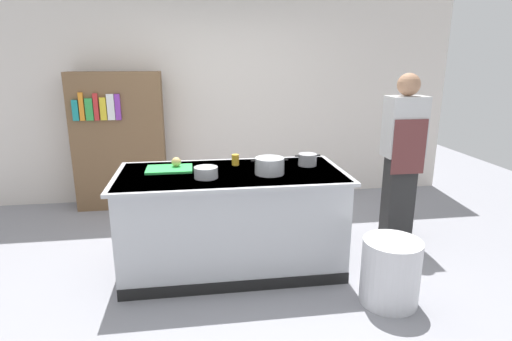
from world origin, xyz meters
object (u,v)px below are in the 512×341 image
at_px(mixing_bowl, 206,172).
at_px(trash_bin, 390,272).
at_px(sauce_pan, 307,160).
at_px(person_chef, 402,155).
at_px(juice_cup, 235,160).
at_px(stock_pot, 270,166).
at_px(bookshelf, 119,141).
at_px(onion, 176,162).

relative_size(mixing_bowl, trash_bin, 0.38).
height_order(sauce_pan, person_chef, person_chef).
distance_m(sauce_pan, juice_cup, 0.66).
distance_m(stock_pot, trash_bin, 1.28).
relative_size(stock_pot, person_chef, 0.18).
xyz_separation_m(sauce_pan, juice_cup, (-0.66, 0.11, -0.00)).
bearing_deg(juice_cup, person_chef, 3.61).
relative_size(sauce_pan, mixing_bowl, 1.20).
bearing_deg(bookshelf, stock_pot, -50.69).
xyz_separation_m(onion, juice_cup, (0.53, 0.05, -0.01)).
xyz_separation_m(mixing_bowl, juice_cup, (0.28, 0.39, 0.00)).
bearing_deg(sauce_pan, mixing_bowl, -163.59).
height_order(stock_pot, person_chef, person_chef).
bearing_deg(sauce_pan, stock_pot, -149.53).
height_order(sauce_pan, juice_cup, sauce_pan).
xyz_separation_m(onion, trash_bin, (1.63, -0.94, -0.70)).
bearing_deg(stock_pot, trash_bin, -37.88).
bearing_deg(mixing_bowl, trash_bin, -23.86).
height_order(onion, person_chef, person_chef).
bearing_deg(person_chef, bookshelf, 73.73).
xyz_separation_m(stock_pot, person_chef, (1.44, 0.45, -0.06)).
relative_size(stock_pot, bookshelf, 0.19).
bearing_deg(onion, person_chef, 4.09).
bearing_deg(trash_bin, stock_pot, 142.12).
height_order(stock_pot, bookshelf, bookshelf).
height_order(onion, juice_cup, onion).
bearing_deg(trash_bin, sauce_pan, 116.57).
bearing_deg(onion, trash_bin, -30.00).
relative_size(onion, juice_cup, 0.85).
distance_m(sauce_pan, trash_bin, 1.21).
xyz_separation_m(mixing_bowl, person_chef, (1.98, 0.49, -0.03)).
height_order(trash_bin, bookshelf, bookshelf).
distance_m(onion, mixing_bowl, 0.42).
distance_m(sauce_pan, bookshelf, 2.57).
relative_size(stock_pot, juice_cup, 3.17).
distance_m(onion, bookshelf, 1.79).
distance_m(onion, person_chef, 2.24).
xyz_separation_m(person_chef, bookshelf, (-3.00, 1.45, -0.06)).
distance_m(trash_bin, person_chef, 1.42).
bearing_deg(trash_bin, person_chef, 61.45).
bearing_deg(trash_bin, bookshelf, 133.17).
relative_size(onion, mixing_bowl, 0.43).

